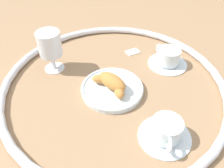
% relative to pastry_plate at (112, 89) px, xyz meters
% --- Properties ---
extents(ground_plane, '(2.20, 2.20, 0.00)m').
position_rel_pastry_plate_xyz_m(ground_plane, '(-0.00, -0.02, -0.01)').
color(ground_plane, '#997551').
extents(table_chrome_rim, '(0.70, 0.70, 0.02)m').
position_rel_pastry_plate_xyz_m(table_chrome_rim, '(-0.00, -0.02, 0.00)').
color(table_chrome_rim, silver).
rests_on(table_chrome_rim, ground_plane).
extents(pastry_plate, '(0.19, 0.19, 0.02)m').
position_rel_pastry_plate_xyz_m(pastry_plate, '(0.00, 0.00, 0.00)').
color(pastry_plate, silver).
rests_on(pastry_plate, ground_plane).
extents(croissant_large, '(0.12, 0.11, 0.04)m').
position_rel_pastry_plate_xyz_m(croissant_large, '(0.00, 0.00, 0.03)').
color(croissant_large, '#BC7A38').
rests_on(croissant_large, pastry_plate).
extents(coffee_cup_near, '(0.14, 0.14, 0.06)m').
position_rel_pastry_plate_xyz_m(coffee_cup_near, '(-0.17, 0.14, 0.02)').
color(coffee_cup_near, silver).
rests_on(coffee_cup_near, ground_plane).
extents(coffee_cup_far, '(0.14, 0.14, 0.06)m').
position_rel_pastry_plate_xyz_m(coffee_cup_far, '(-0.16, -0.18, 0.02)').
color(coffee_cup_far, silver).
rests_on(coffee_cup_far, ground_plane).
extents(juice_glass_left, '(0.08, 0.08, 0.14)m').
position_rel_pastry_plate_xyz_m(juice_glass_left, '(0.22, -0.07, 0.08)').
color(juice_glass_left, white).
rests_on(juice_glass_left, ground_plane).
extents(sugar_packet, '(0.06, 0.06, 0.01)m').
position_rel_pastry_plate_xyz_m(sugar_packet, '(-0.03, -0.22, -0.01)').
color(sugar_packet, white).
rests_on(sugar_packet, ground_plane).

